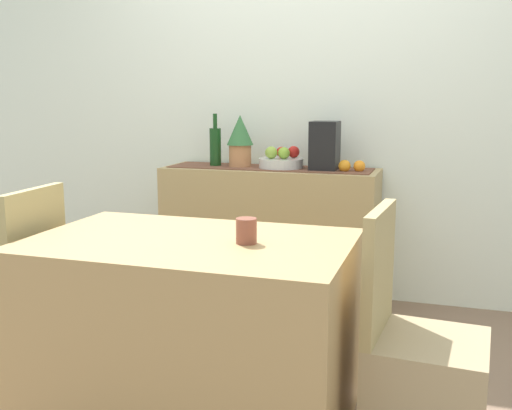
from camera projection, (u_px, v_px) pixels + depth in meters
ground_plane at (250, 365)px, 2.89m from camera, size 6.40×6.40×0.02m
room_wall_rear at (308, 85)px, 3.76m from camera, size 6.40×0.06×2.70m
sideboard_console at (270, 235)px, 3.73m from camera, size 1.32×0.42×0.85m
table_runner at (270, 168)px, 3.66m from camera, size 1.25×0.32×0.01m
fruit_bowl at (281, 163)px, 3.63m from camera, size 0.27×0.27×0.06m
apple_center at (284, 153)px, 3.59m from camera, size 0.07×0.07×0.07m
apple_left at (281, 152)px, 3.70m from camera, size 0.06×0.06×0.06m
apple_rear at (271, 153)px, 3.60m from camera, size 0.07×0.07×0.07m
apple_right at (294, 152)px, 3.66m from camera, size 0.07×0.07×0.07m
wine_bottle at (215, 146)px, 3.74m from camera, size 0.07×0.07×0.33m
coffee_maker at (325, 146)px, 3.53m from camera, size 0.16×0.18×0.29m
potted_plant at (240, 139)px, 3.68m from camera, size 0.17×0.17×0.32m
orange_loose_near_bowl at (359, 166)px, 3.46m from camera, size 0.07×0.07×0.07m
orange_loose_end at (344, 166)px, 3.46m from camera, size 0.07×0.07×0.07m
dining_table at (191, 331)px, 2.34m from camera, size 1.23×0.78×0.74m
coffee_cup at (246, 231)px, 2.20m from camera, size 0.08×0.08×0.09m
chair_near_window at (9, 330)px, 2.62m from camera, size 0.42×0.42×0.90m
chair_by_corner at (421, 387)px, 2.10m from camera, size 0.43×0.43×0.90m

